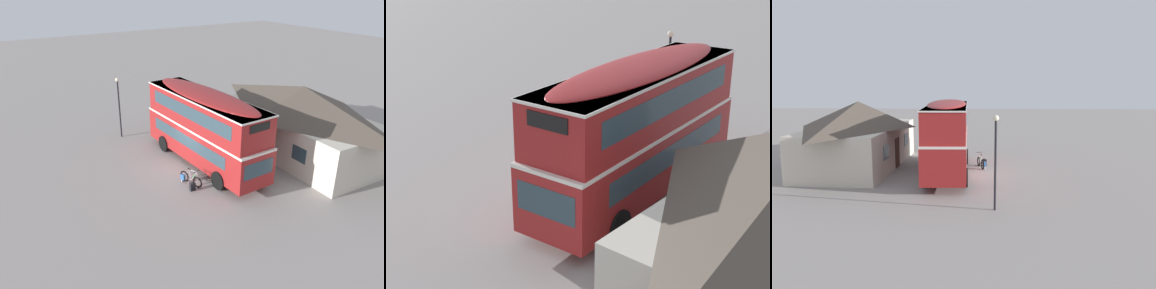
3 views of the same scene
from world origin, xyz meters
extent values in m
plane|color=gray|center=(0.00, 0.00, 0.00)|extent=(120.00, 120.00, 0.00)
cylinder|color=black|center=(3.13, 2.47, 0.55)|extent=(1.11, 0.31, 1.10)
cylinder|color=black|center=(3.19, 0.09, 0.55)|extent=(1.11, 0.31, 1.10)
cylinder|color=black|center=(-3.07, 2.32, 0.55)|extent=(1.11, 0.31, 1.10)
cylinder|color=black|center=(-3.02, -0.06, 0.55)|extent=(1.11, 0.31, 1.10)
cube|color=maroon|center=(0.06, 1.20, 1.52)|extent=(10.07, 2.74, 2.10)
cube|color=white|center=(0.06, 1.20, 2.60)|extent=(10.09, 2.76, 0.12)
cube|color=maroon|center=(0.06, 1.20, 3.58)|extent=(9.77, 2.68, 1.90)
ellipsoid|color=maroon|center=(0.06, 1.20, 4.61)|extent=(9.56, 2.63, 0.36)
cube|color=#2D424C|center=(5.04, 1.32, 1.77)|extent=(0.11, 2.05, 0.90)
cube|color=black|center=(4.91, 1.32, 4.10)|extent=(0.09, 1.38, 0.44)
cube|color=#2D424C|center=(-0.11, -0.04, 1.82)|extent=(7.81, 0.23, 0.76)
cube|color=#2D424C|center=(0.09, -0.01, 3.73)|extent=(8.21, 0.24, 0.80)
cube|color=#2D424C|center=(-0.17, 2.44, 1.82)|extent=(7.81, 0.23, 0.76)
cube|color=#2D424C|center=(0.03, 2.42, 3.73)|extent=(8.21, 0.24, 0.80)
cube|color=white|center=(0.06, 1.20, 4.49)|extent=(9.87, 2.77, 0.08)
torus|color=black|center=(2.41, -0.84, 0.34)|extent=(0.68, 0.25, 0.68)
torus|color=black|center=(1.39, -1.11, 0.34)|extent=(0.68, 0.25, 0.68)
cylinder|color=#B2B2B7|center=(2.41, -0.84, 0.34)|extent=(0.07, 0.11, 0.05)
cylinder|color=#B2B2B7|center=(1.39, -1.11, 0.34)|extent=(0.07, 0.11, 0.05)
cylinder|color=#B7B7BC|center=(2.14, -0.91, 0.63)|extent=(0.47, 0.15, 0.71)
cylinder|color=#B7B7BC|center=(2.07, -0.93, 0.95)|extent=(0.58, 0.18, 0.08)
cylinder|color=#B7B7BC|center=(1.85, -0.99, 0.60)|extent=(0.18, 0.08, 0.66)
cylinder|color=#B7B7BC|center=(1.66, -1.04, 0.31)|extent=(0.54, 0.16, 0.09)
cylinder|color=#B7B7BC|center=(1.59, -1.05, 0.63)|extent=(0.42, 0.13, 0.60)
cylinder|color=#B7B7BC|center=(2.38, -0.85, 0.66)|extent=(0.10, 0.05, 0.64)
cylinder|color=black|center=(2.35, -0.86, 1.02)|extent=(0.14, 0.45, 0.03)
ellipsoid|color=black|center=(1.77, -1.01, 0.96)|extent=(0.28, 0.16, 0.06)
cube|color=#2D609E|center=(1.45, -1.26, 0.36)|extent=(0.31, 0.21, 0.32)
cylinder|color=green|center=(2.14, -0.91, 0.63)|extent=(0.07, 0.07, 0.18)
cube|color=black|center=(2.52, -1.25, 0.23)|extent=(0.30, 0.36, 0.47)
ellipsoid|color=black|center=(2.52, -1.25, 0.47)|extent=(0.29, 0.34, 0.10)
cube|color=black|center=(2.66, -1.28, 0.16)|extent=(0.08, 0.23, 0.16)
cylinder|color=black|center=(2.40, -1.14, 0.23)|extent=(0.04, 0.04, 0.38)
cylinder|color=black|center=(2.37, -1.31, 0.23)|extent=(0.04, 0.04, 0.38)
cylinder|color=silver|center=(1.36, -1.27, 0.10)|extent=(0.08, 0.08, 0.20)
cylinder|color=black|center=(1.36, -1.27, 0.21)|extent=(0.05, 0.05, 0.03)
cube|color=beige|center=(2.01, 7.62, 1.45)|extent=(11.24, 5.84, 2.89)
pyramid|color=#4C4238|center=(2.01, 7.62, 3.77)|extent=(11.66, 6.26, 1.76)
cube|color=#3D2319|center=(1.90, 4.93, 1.05)|extent=(1.10, 0.09, 2.10)
cube|color=#2D424C|center=(-0.86, 5.05, 1.59)|extent=(1.10, 0.09, 0.90)
cube|color=#2D424C|center=(4.65, 4.81, 1.59)|extent=(1.10, 0.09, 0.90)
cylinder|color=black|center=(-7.00, -1.59, 2.13)|extent=(0.11, 0.11, 4.26)
sphere|color=#F2E5BF|center=(-7.00, -1.59, 4.38)|extent=(0.28, 0.28, 0.28)
camera|label=1|loc=(18.43, -11.31, 11.30)|focal=35.78mm
camera|label=2|loc=(15.51, 10.51, 8.98)|focal=52.73mm
camera|label=3|loc=(-24.27, -0.77, 6.03)|focal=35.48mm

